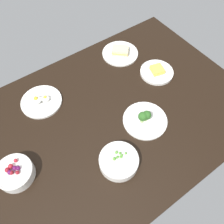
% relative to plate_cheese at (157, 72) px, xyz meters
% --- Properties ---
extents(dining_table, '(1.37, 0.96, 0.04)m').
position_rel_plate_cheese_xyz_m(dining_table, '(-0.36, -0.08, -0.03)').
color(dining_table, black).
rests_on(dining_table, ground).
extents(plate_cheese, '(0.18, 0.18, 0.04)m').
position_rel_plate_cheese_xyz_m(plate_cheese, '(0.00, 0.00, 0.00)').
color(plate_cheese, white).
rests_on(plate_cheese, dining_table).
extents(plate_eggs, '(0.20, 0.20, 0.05)m').
position_rel_plate_cheese_xyz_m(plate_eggs, '(-0.61, 0.19, -0.00)').
color(plate_eggs, white).
rests_on(plate_eggs, dining_table).
extents(plate_sandwich, '(0.21, 0.21, 0.04)m').
position_rel_plate_cheese_xyz_m(plate_sandwich, '(-0.07, 0.24, -0.00)').
color(plate_sandwich, white).
rests_on(plate_sandwich, dining_table).
extents(bowl_peas, '(0.17, 0.17, 0.06)m').
position_rel_plate_cheese_xyz_m(bowl_peas, '(-0.48, -0.30, 0.01)').
color(bowl_peas, white).
rests_on(bowl_peas, dining_table).
extents(plate_broccoli, '(0.21, 0.21, 0.08)m').
position_rel_plate_cheese_xyz_m(plate_broccoli, '(-0.25, -0.20, 0.00)').
color(plate_broccoli, white).
rests_on(plate_broccoli, dining_table).
extents(bowl_berries, '(0.15, 0.15, 0.07)m').
position_rel_plate_cheese_xyz_m(bowl_berries, '(-0.85, -0.10, 0.02)').
color(bowl_berries, white).
rests_on(bowl_berries, dining_table).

